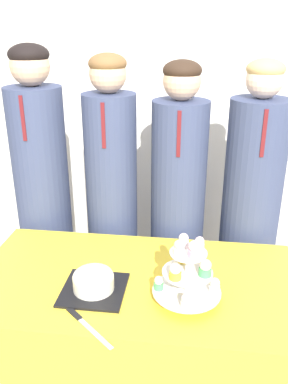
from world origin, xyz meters
The scene contains 9 objects.
wall_back centered at (0.00, 1.63, 1.35)m, with size 9.00×0.06×2.70m.
table centered at (0.00, 0.36, 0.37)m, with size 1.38×0.73×0.75m.
round_cake centered at (-0.16, 0.26, 0.79)m, with size 0.25×0.25×0.10m.
cake_knife centered at (-0.16, 0.08, 0.75)m, with size 0.22×0.19×0.01m.
cupcake_stand centered at (0.22, 0.24, 0.88)m, with size 0.26×0.26×0.28m.
student_0 centered at (-0.61, 0.94, 0.80)m, with size 0.30×0.30×1.66m.
student_1 centered at (-0.22, 0.94, 0.78)m, with size 0.28×0.28×1.61m.
student_2 centered at (0.14, 0.94, 0.76)m, with size 0.29×0.29×1.59m.
student_3 centered at (0.52, 0.94, 0.76)m, with size 0.30×0.31×1.60m.
Camera 1 is at (0.22, -1.06, 1.74)m, focal length 38.00 mm.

